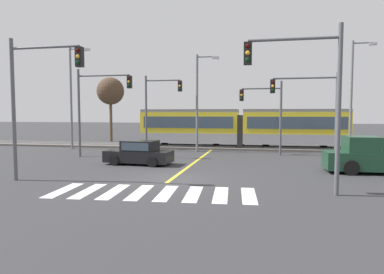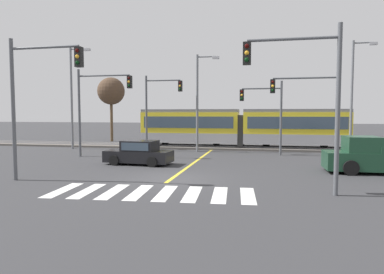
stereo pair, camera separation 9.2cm
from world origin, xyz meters
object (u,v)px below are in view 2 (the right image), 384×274
(traffic_light_mid_left, at_px, (96,99))
(sedan_crossing, at_px, (139,153))
(traffic_light_near_left, at_px, (34,88))
(street_lamp_east, at_px, (354,91))
(street_lamp_west, at_px, (73,92))
(street_lamp_centre, at_px, (199,97))
(traffic_light_far_left, at_px, (158,102))
(bare_tree_far_west, at_px, (111,92))
(light_rail_tram, at_px, (241,126))
(traffic_light_near_right, at_px, (306,85))
(pickup_truck, at_px, (375,158))
(traffic_light_mid_right, at_px, (313,102))
(traffic_light_far_right, at_px, (266,107))

(traffic_light_mid_left, bearing_deg, sedan_crossing, -33.59)
(traffic_light_near_left, distance_m, street_lamp_east, 22.70)
(street_lamp_west, height_order, street_lamp_east, street_lamp_west)
(sedan_crossing, relative_size, traffic_light_near_left, 0.64)
(street_lamp_centre, bearing_deg, traffic_light_far_left, -176.79)
(street_lamp_east, bearing_deg, bare_tree_far_west, 161.55)
(light_rail_tram, xyz_separation_m, traffic_light_near_right, (3.57, -17.47, 2.29))
(pickup_truck, relative_size, traffic_light_mid_right, 0.93)
(traffic_light_mid_left, relative_size, traffic_light_near_right, 0.97)
(traffic_light_mid_left, xyz_separation_m, traffic_light_near_right, (13.64, -9.17, 0.07))
(light_rail_tram, relative_size, traffic_light_near_left, 2.74)
(pickup_truck, relative_size, street_lamp_west, 0.59)
(light_rail_tram, relative_size, street_lamp_east, 2.09)
(sedan_crossing, xyz_separation_m, traffic_light_near_right, (9.31, -6.30, 3.64))
(traffic_light_mid_right, bearing_deg, sedan_crossing, -165.46)
(traffic_light_far_left, height_order, street_lamp_east, street_lamp_east)
(traffic_light_far_right, distance_m, street_lamp_centre, 5.66)
(pickup_truck, bearing_deg, street_lamp_east, 83.64)
(street_lamp_centre, relative_size, bare_tree_far_west, 1.10)
(bare_tree_far_west, bearing_deg, traffic_light_far_right, -29.12)
(traffic_light_mid_right, distance_m, traffic_light_mid_left, 15.14)
(traffic_light_mid_left, bearing_deg, traffic_light_far_left, 55.82)
(street_lamp_west, xyz_separation_m, street_lamp_east, (23.78, 0.49, -0.20))
(traffic_light_mid_left, bearing_deg, bare_tree_far_west, 110.63)
(light_rail_tram, distance_m, traffic_light_mid_right, 9.96)
(light_rail_tram, relative_size, traffic_light_mid_right, 3.17)
(pickup_truck, xyz_separation_m, street_lamp_centre, (-11.15, 8.31, 3.75))
(light_rail_tram, bearing_deg, traffic_light_near_right, -78.46)
(traffic_light_far_left, height_order, traffic_light_mid_right, traffic_light_far_left)
(sedan_crossing, bearing_deg, street_lamp_east, 29.94)
(traffic_light_mid_right, bearing_deg, bare_tree_far_west, 146.05)
(traffic_light_mid_right, bearing_deg, traffic_light_near_right, -99.29)
(bare_tree_far_west, bearing_deg, light_rail_tram, -19.08)
(traffic_light_near_right, xyz_separation_m, street_lamp_centre, (-6.86, 14.12, 0.25))
(pickup_truck, bearing_deg, bare_tree_far_west, 143.72)
(traffic_light_mid_right, height_order, bare_tree_far_west, bare_tree_far_west)
(traffic_light_mid_right, bearing_deg, street_lamp_centre, 148.95)
(traffic_light_near_left, height_order, traffic_light_mid_left, traffic_light_near_left)
(traffic_light_mid_right, xyz_separation_m, traffic_light_near_right, (-1.49, -9.10, 0.40))
(street_lamp_west, bearing_deg, traffic_light_far_left, -2.06)
(traffic_light_mid_right, xyz_separation_m, traffic_light_far_right, (-2.86, 3.95, -0.24))
(traffic_light_near_right, relative_size, bare_tree_far_west, 0.91)
(traffic_light_far_right, bearing_deg, street_lamp_centre, 168.86)
(sedan_crossing, bearing_deg, pickup_truck, -2.04)
(traffic_light_near_right, bearing_deg, traffic_light_far_right, 96.01)
(traffic_light_mid_right, height_order, street_lamp_east, street_lamp_east)
(traffic_light_far_left, distance_m, bare_tree_far_west, 12.21)
(sedan_crossing, distance_m, street_lamp_centre, 9.08)
(light_rail_tram, bearing_deg, pickup_truck, -56.01)
(traffic_light_mid_left, bearing_deg, street_lamp_east, 16.28)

